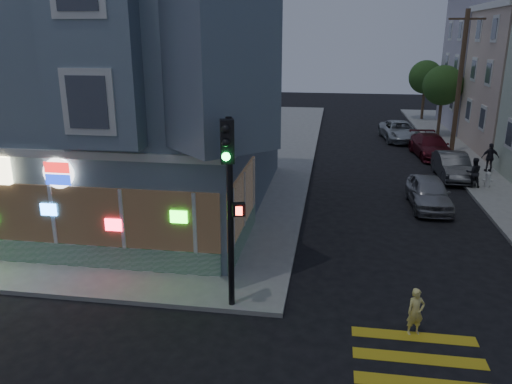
% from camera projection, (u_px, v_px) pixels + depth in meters
% --- Properties ---
extents(ground, '(120.00, 120.00, 0.00)m').
position_uv_depth(ground, '(155.00, 351.00, 12.53)').
color(ground, black).
rests_on(ground, ground).
extents(sidewalk_nw, '(33.00, 42.00, 0.15)m').
position_uv_depth(sidewalk_nw, '(87.00, 143.00, 36.18)').
color(sidewalk_nw, gray).
rests_on(sidewalk_nw, ground).
extents(corner_building, '(14.60, 14.60, 11.40)m').
position_uv_depth(corner_building, '(104.00, 77.00, 22.02)').
color(corner_building, slate).
rests_on(corner_building, sidewalk_nw).
extents(utility_pole, '(2.20, 0.30, 9.00)m').
position_uv_depth(utility_pole, '(460.00, 81.00, 31.92)').
color(utility_pole, '#4C3826').
rests_on(utility_pole, sidewalk_ne).
extents(street_tree_near, '(3.00, 3.00, 5.30)m').
position_uv_depth(street_tree_near, '(443.00, 86.00, 37.80)').
color(street_tree_near, '#4C3826').
rests_on(street_tree_near, sidewalk_ne).
extents(street_tree_far, '(3.00, 3.00, 5.30)m').
position_uv_depth(street_tree_far, '(426.00, 77.00, 45.34)').
color(street_tree_far, '#4C3826').
rests_on(street_tree_far, sidewalk_ne).
extents(running_child, '(0.55, 0.45, 1.31)m').
position_uv_depth(running_child, '(416.00, 312.00, 13.06)').
color(running_child, '#FAE980').
rests_on(running_child, ground).
extents(pedestrian_a, '(0.76, 0.59, 1.54)m').
position_uv_depth(pedestrian_a, '(474.00, 173.00, 25.31)').
color(pedestrian_a, black).
rests_on(pedestrian_a, sidewalk_ne).
extents(pedestrian_b, '(0.98, 0.48, 1.63)m').
position_uv_depth(pedestrian_b, '(490.00, 158.00, 28.23)').
color(pedestrian_b, '#26242C').
rests_on(pedestrian_b, sidewalk_ne).
extents(parked_car_a, '(1.75, 4.22, 1.43)m').
position_uv_depth(parked_car_a, '(429.00, 192.00, 22.78)').
color(parked_car_a, '#929398').
rests_on(parked_car_a, ground).
extents(parked_car_b, '(1.55, 4.35, 1.43)m').
position_uv_depth(parked_car_b, '(452.00, 166.00, 27.36)').
color(parked_car_b, '#3D3F43').
rests_on(parked_car_b, ground).
extents(parked_car_c, '(2.50, 5.08, 1.42)m').
position_uv_depth(parked_car_c, '(431.00, 146.00, 32.30)').
color(parked_car_c, '#56131E').
rests_on(parked_car_c, ground).
extents(parked_car_d, '(2.91, 5.35, 1.42)m').
position_uv_depth(parked_car_d, '(399.00, 131.00, 37.41)').
color(parked_car_d, '#ACB3B7').
rests_on(parked_car_d, ground).
extents(traffic_signal, '(0.68, 0.61, 5.42)m').
position_uv_depth(traffic_signal, '(230.00, 184.00, 13.19)').
color(traffic_signal, black).
rests_on(traffic_signal, sidewalk_nw).
extents(fire_hydrant, '(0.47, 0.27, 0.81)m').
position_uv_depth(fire_hydrant, '(488.00, 179.00, 25.41)').
color(fire_hydrant, silver).
rests_on(fire_hydrant, sidewalk_ne).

